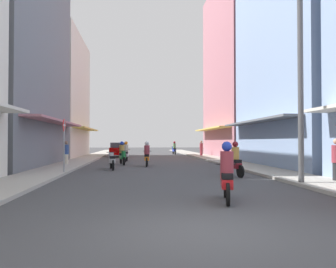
# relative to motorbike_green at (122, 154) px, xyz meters

# --- Properties ---
(ground_plane) EXTENTS (117.59, 117.59, 0.00)m
(ground_plane) POSITION_rel_motorbike_green_xyz_m (2.14, 5.20, -0.70)
(ground_plane) COLOR #424244
(sidewalk_left) EXTENTS (2.15, 61.45, 0.12)m
(sidewalk_left) POSITION_rel_motorbike_green_xyz_m (-3.40, 5.20, -0.64)
(sidewalk_left) COLOR #ADA89E
(sidewalk_left) RESTS_ON ground
(sidewalk_right) EXTENTS (2.15, 61.45, 0.12)m
(sidewalk_right) POSITION_rel_motorbike_green_xyz_m (7.68, 5.20, -0.64)
(sidewalk_right) COLOR #ADA89E
(sidewalk_right) RESTS_ON ground
(building_left_mid) EXTENTS (7.05, 12.77, 13.83)m
(building_left_mid) POSITION_rel_motorbike_green_xyz_m (-7.47, -1.37, 6.20)
(building_left_mid) COLOR slate
(building_left_mid) RESTS_ON ground
(building_left_far) EXTENTS (7.05, 11.39, 11.92)m
(building_left_far) POSITION_rel_motorbike_green_xyz_m (-7.47, 11.09, 5.25)
(building_left_far) COLOR silver
(building_left_far) RESTS_ON ground
(building_right_mid) EXTENTS (7.05, 11.73, 16.37)m
(building_right_mid) POSITION_rel_motorbike_green_xyz_m (11.75, -3.02, 7.47)
(building_right_mid) COLOR #8CA5CC
(building_right_mid) RESTS_ON ground
(building_right_far) EXTENTS (7.05, 12.83, 17.52)m
(building_right_far) POSITION_rel_motorbike_green_xyz_m (11.75, 9.80, 8.05)
(building_right_far) COLOR #B7727F
(building_right_far) RESTS_ON ground
(motorbike_green) EXTENTS (0.63, 1.79, 1.58)m
(motorbike_green) POSITION_rel_motorbike_green_xyz_m (0.00, 0.00, 0.00)
(motorbike_green) COLOR black
(motorbike_green) RESTS_ON ground
(motorbike_orange) EXTENTS (0.55, 1.81, 1.58)m
(motorbike_orange) POSITION_rel_motorbike_green_xyz_m (1.62, -1.82, 0.00)
(motorbike_orange) COLOR black
(motorbike_orange) RESTS_ON ground
(motorbike_white) EXTENTS (0.55, 1.81, 1.58)m
(motorbike_white) POSITION_rel_motorbike_green_xyz_m (0.16, 3.57, 0.00)
(motorbike_white) COLOR black
(motorbike_white) RESTS_ON ground
(motorbike_blue) EXTENTS (0.55, 1.81, 1.58)m
(motorbike_blue) POSITION_rel_motorbike_green_xyz_m (5.38, 16.85, 0.00)
(motorbike_blue) COLOR black
(motorbike_blue) RESTS_ON ground
(motorbike_red) EXTENTS (0.62, 1.79, 1.58)m
(motorbike_red) POSITION_rel_motorbike_green_xyz_m (3.34, -14.66, 0.00)
(motorbike_red) COLOR black
(motorbike_red) RESTS_ON ground
(motorbike_silver) EXTENTS (0.58, 1.80, 0.96)m
(motorbike_silver) POSITION_rel_motorbike_green_xyz_m (-0.41, -4.00, -0.20)
(motorbike_silver) COLOR black
(motorbike_silver) RESTS_ON ground
(motorbike_maroon) EXTENTS (0.65, 1.78, 1.58)m
(motorbike_maroon) POSITION_rel_motorbike_green_xyz_m (5.31, -8.39, 0.00)
(motorbike_maroon) COLOR black
(motorbike_maroon) RESTS_ON ground
(parked_car) EXTENTS (1.88, 4.15, 1.45)m
(parked_car) POSITION_rel_motorbike_green_xyz_m (-0.87, 11.95, 0.04)
(parked_car) COLOR #8C0000
(parked_car) RESTS_ON ground
(pedestrian_foreground) EXTENTS (0.34, 0.34, 1.69)m
(pedestrian_foreground) POSITION_rel_motorbike_green_xyz_m (8.45, -11.25, 0.14)
(pedestrian_foreground) COLOR #262628
(pedestrian_foreground) RESTS_ON ground
(pedestrian_crossing) EXTENTS (0.34, 0.34, 1.64)m
(pedestrian_crossing) POSITION_rel_motorbike_green_xyz_m (7.67, 11.78, 0.11)
(pedestrian_crossing) COLOR #99333F
(pedestrian_crossing) RESTS_ON ground
(pedestrian_midway) EXTENTS (0.34, 0.34, 1.61)m
(pedestrian_midway) POSITION_rel_motorbike_green_xyz_m (-3.61, -0.60, 0.10)
(pedestrian_midway) COLOR beige
(pedestrian_midway) RESTS_ON ground
(utility_pole) EXTENTS (0.20, 1.20, 7.59)m
(utility_pole) POSITION_rel_motorbike_green_xyz_m (6.85, -11.68, 3.17)
(utility_pole) COLOR #4C4C4F
(utility_pole) RESTS_ON ground
(street_sign_no_entry) EXTENTS (0.07, 0.60, 2.65)m
(street_sign_no_entry) POSITION_rel_motorbike_green_xyz_m (-2.48, -6.71, 1.01)
(street_sign_no_entry) COLOR gray
(street_sign_no_entry) RESTS_ON ground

